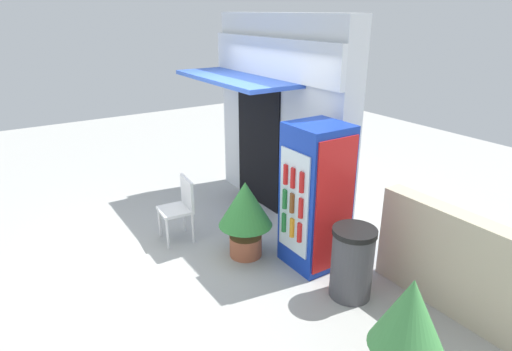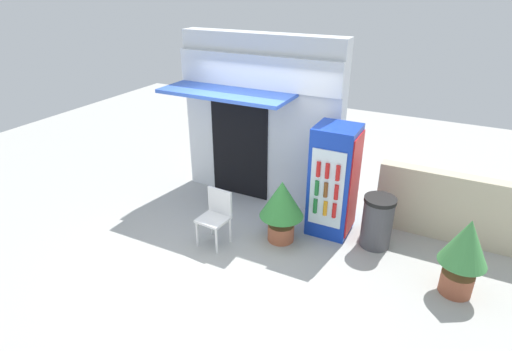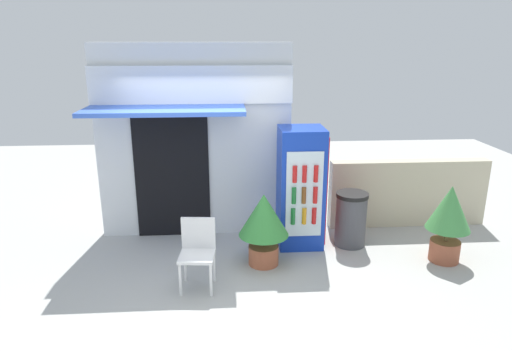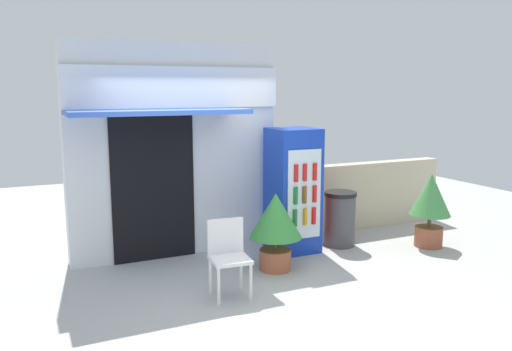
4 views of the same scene
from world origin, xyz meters
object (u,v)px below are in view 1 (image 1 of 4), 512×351
trash_bin (352,263)px  potted_plant_curbside (408,326)px  plastic_chair (180,205)px  potted_plant_near_shop (245,210)px  drink_cooler (316,197)px

trash_bin → potted_plant_curbside: bearing=-26.9°
potted_plant_curbside → trash_bin: bearing=153.1°
plastic_chair → trash_bin: 2.45m
potted_plant_near_shop → potted_plant_curbside: (2.54, -0.08, 0.03)m
potted_plant_near_shop → trash_bin: 1.47m
drink_cooler → plastic_chair: bearing=-142.6°
trash_bin → plastic_chair: bearing=-155.0°
potted_plant_near_shop → trash_bin: potted_plant_near_shop is taller
plastic_chair → potted_plant_near_shop: (0.87, 0.51, 0.13)m
drink_cooler → potted_plant_curbside: (1.94, -0.69, -0.22)m
plastic_chair → potted_plant_near_shop: 1.01m
potted_plant_near_shop → potted_plant_curbside: potted_plant_curbside is taller
potted_plant_near_shop → trash_bin: (1.36, 0.53, -0.23)m
potted_plant_near_shop → potted_plant_curbside: size_ratio=0.92×
drink_cooler → potted_plant_near_shop: (-0.60, -0.62, -0.25)m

